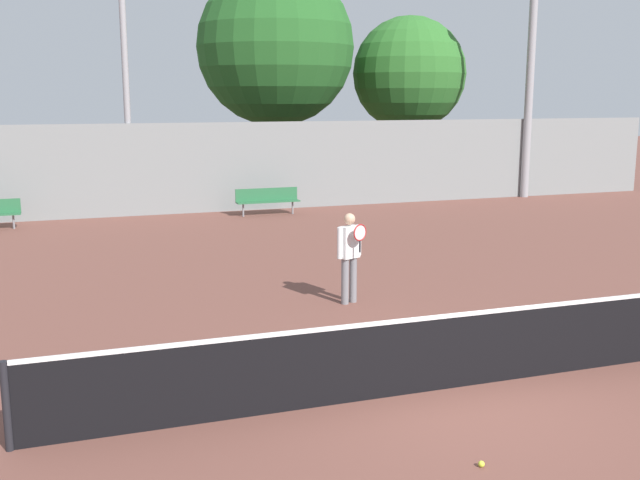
# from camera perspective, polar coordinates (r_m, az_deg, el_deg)

# --- Properties ---
(ground_plane) EXTENTS (100.00, 100.00, 0.00)m
(ground_plane) POSITION_cam_1_polar(r_m,az_deg,el_deg) (10.22, 9.50, -11.11)
(ground_plane) COLOR brown
(tennis_net) EXTENTS (10.78, 0.09, 1.02)m
(tennis_net) POSITION_cam_1_polar(r_m,az_deg,el_deg) (10.04, 9.59, -8.35)
(tennis_net) COLOR black
(tennis_net) RESTS_ON ground_plane
(tennis_player) EXTENTS (0.54, 0.49, 1.70)m
(tennis_player) POSITION_cam_1_polar(r_m,az_deg,el_deg) (13.82, 2.27, -0.96)
(tennis_player) COLOR slate
(tennis_player) RESTS_ON ground_plane
(bench_adjacent_court) EXTENTS (2.07, 0.40, 0.86)m
(bench_adjacent_court) POSITION_cam_1_polar(r_m,az_deg,el_deg) (24.31, -4.03, 3.18)
(bench_adjacent_court) COLOR #28663D
(bench_adjacent_court) RESTS_ON ground_plane
(light_pole_near_left) EXTENTS (0.90, 0.60, 9.37)m
(light_pole_near_left) POSITION_cam_1_polar(r_m,az_deg,el_deg) (29.54, 15.79, 13.36)
(light_pole_near_left) COLOR #939399
(light_pole_near_left) RESTS_ON ground_plane
(light_pole_far_right) EXTENTS (0.90, 0.60, 9.99)m
(light_pole_far_right) POSITION_cam_1_polar(r_m,az_deg,el_deg) (24.79, -14.80, 16.15)
(light_pole_far_right) COLOR #939399
(light_pole_far_right) RESTS_ON ground_plane
(tennis_ball) EXTENTS (0.07, 0.07, 0.07)m
(tennis_ball) POSITION_cam_1_polar(r_m,az_deg,el_deg) (8.32, 12.20, -16.34)
(tennis_ball) COLOR #D1E038
(tennis_ball) RESTS_ON ground_plane
(back_fence) EXTENTS (34.78, 0.06, 2.95)m
(back_fence) POSITION_cam_1_polar(r_m,az_deg,el_deg) (25.01, -8.42, 5.47)
(back_fence) COLOR gray
(back_fence) RESTS_ON ground_plane
(tree_green_tall) EXTENTS (4.74, 4.74, 7.09)m
(tree_green_tall) POSITION_cam_1_polar(r_m,az_deg,el_deg) (32.33, 6.80, 12.46)
(tree_green_tall) COLOR brown
(tree_green_tall) RESTS_ON ground_plane
(tree_green_broad) EXTENTS (6.16, 6.16, 8.77)m
(tree_green_broad) POSITION_cam_1_polar(r_m,az_deg,el_deg) (30.16, -3.41, 14.48)
(tree_green_broad) COLOR brown
(tree_green_broad) RESTS_ON ground_plane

